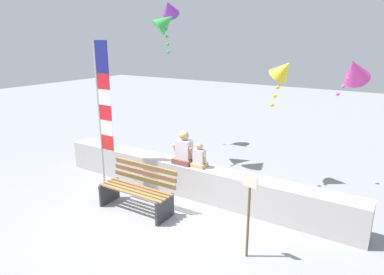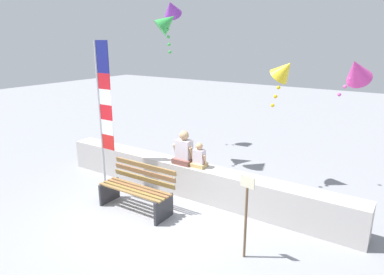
# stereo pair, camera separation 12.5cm
# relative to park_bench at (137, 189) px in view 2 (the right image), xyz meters

# --- Properties ---
(ground_plane) EXTENTS (40.00, 40.00, 0.00)m
(ground_plane) POSITION_rel_park_bench_xyz_m (0.55, -0.20, -0.41)
(ground_plane) COLOR gray
(seawall_ledge) EXTENTS (6.96, 0.47, 0.70)m
(seawall_ledge) POSITION_rel_park_bench_xyz_m (0.55, 1.12, -0.06)
(seawall_ledge) COLOR #B6B1AD
(seawall_ledge) RESTS_ON ground
(park_bench) EXTENTS (1.54, 0.62, 0.88)m
(park_bench) POSITION_rel_park_bench_xyz_m (0.00, 0.00, 0.00)
(park_bench) COLOR olive
(park_bench) RESTS_ON ground
(person_adult) EXTENTS (0.47, 0.35, 0.73)m
(person_adult) POSITION_rel_park_bench_xyz_m (0.36, 1.09, 0.57)
(person_adult) COLOR brown
(person_adult) RESTS_ON seawall_ledge
(person_child) EXTENTS (0.34, 0.25, 0.52)m
(person_child) POSITION_rel_park_bench_xyz_m (0.74, 1.09, 0.49)
(person_child) COLOR tan
(person_child) RESTS_ON seawall_ledge
(flag_banner) EXTENTS (0.39, 0.05, 3.24)m
(flag_banner) POSITION_rel_park_bench_xyz_m (-1.24, 0.39, 1.49)
(flag_banner) COLOR #B7B7BC
(flag_banner) RESTS_ON ground
(kite_magenta) EXTENTS (0.67, 0.84, 0.95)m
(kite_magenta) POSITION_rel_park_bench_xyz_m (3.19, 3.28, 2.23)
(kite_magenta) COLOR #DB3D9E
(kite_green) EXTENTS (0.80, 0.80, 1.09)m
(kite_green) POSITION_rel_park_bench_xyz_m (-1.19, 2.61, 3.25)
(kite_green) COLOR green
(kite_purple) EXTENTS (0.70, 0.79, 0.91)m
(kite_purple) POSITION_rel_park_bench_xyz_m (-1.98, 3.86, 3.71)
(kite_purple) COLOR purple
(kite_yellow) EXTENTS (0.68, 0.71, 1.07)m
(kite_yellow) POSITION_rel_park_bench_xyz_m (1.84, 2.76, 2.20)
(kite_yellow) COLOR yellow
(sign_post) EXTENTS (0.24, 0.06, 1.35)m
(sign_post) POSITION_rel_park_bench_xyz_m (2.45, -0.28, 0.38)
(sign_post) COLOR brown
(sign_post) RESTS_ON ground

